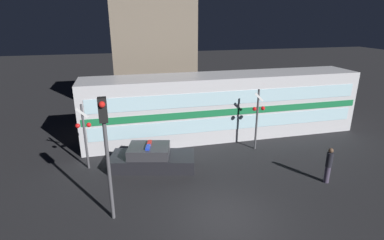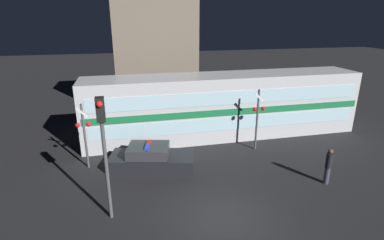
% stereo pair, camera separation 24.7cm
% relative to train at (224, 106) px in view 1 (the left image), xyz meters
% --- Properties ---
extents(ground_plane, '(120.00, 120.00, 0.00)m').
position_rel_train_xyz_m(ground_plane, '(-2.89, -8.49, -2.06)').
color(ground_plane, black).
extents(train, '(18.00, 2.89, 4.12)m').
position_rel_train_xyz_m(train, '(0.00, 0.00, 0.00)').
color(train, silver).
rests_on(train, ground_plane).
extents(police_car, '(4.71, 2.84, 1.34)m').
position_rel_train_xyz_m(police_car, '(-5.21, -3.50, -1.56)').
color(police_car, black).
rests_on(police_car, ground_plane).
extents(pedestrian, '(0.30, 0.30, 1.80)m').
position_rel_train_xyz_m(pedestrian, '(2.80, -7.08, -1.14)').
color(pedestrian, '#3F384C').
rests_on(pedestrian, ground_plane).
extents(crossing_signal_near, '(0.77, 0.31, 3.69)m').
position_rel_train_xyz_m(crossing_signal_near, '(1.14, -2.68, 0.08)').
color(crossing_signal_near, '#4C4C51').
rests_on(crossing_signal_near, ground_plane).
extents(crossing_signal_far, '(0.77, 0.31, 3.52)m').
position_rel_train_xyz_m(crossing_signal_far, '(-8.50, -2.86, -0.01)').
color(crossing_signal_far, '#4C4C51').
rests_on(crossing_signal_far, ground_plane).
extents(traffic_light_corner, '(0.30, 0.46, 4.96)m').
position_rel_train_xyz_m(traffic_light_corner, '(-7.22, -7.43, 1.30)').
color(traffic_light_corner, '#4C4C51').
rests_on(traffic_light_corner, ground_plane).
extents(building_left, '(6.45, 4.13, 8.87)m').
position_rel_train_xyz_m(building_left, '(-3.69, 7.02, 2.37)').
color(building_left, '#726656').
rests_on(building_left, ground_plane).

